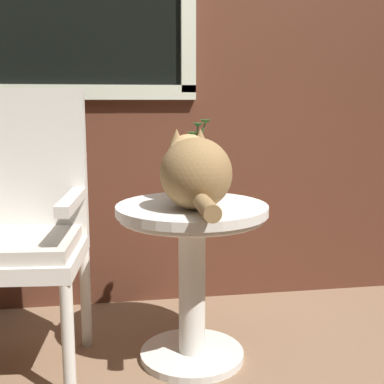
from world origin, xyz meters
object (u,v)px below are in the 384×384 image
wicker_side_table (192,251)px  wicker_chair (20,220)px  cat (195,170)px  pewter_vase_with_ivy (195,175)px

wicker_side_table → wicker_chair: wicker_chair is taller
cat → pewter_vase_with_ivy: (0.03, 0.17, -0.04)m
wicker_chair → cat: size_ratio=1.78×
wicker_side_table → pewter_vase_with_ivy: pewter_vase_with_ivy is taller
wicker_chair → pewter_vase_with_ivy: 0.70m
wicker_side_table → cat: size_ratio=1.05×
wicker_side_table → cat: bearing=-87.6°
wicker_chair → cat: (0.65, -0.12, 0.19)m
cat → wicker_side_table: bearing=92.4°
wicker_side_table → pewter_vase_with_ivy: bearing=74.6°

